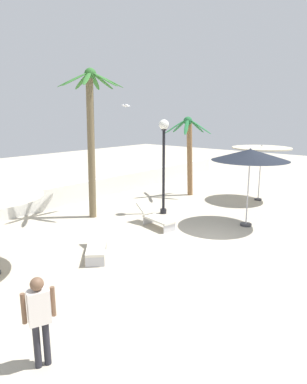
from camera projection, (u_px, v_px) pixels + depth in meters
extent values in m
plane|color=#B2A893|center=(218.00, 244.00, 11.57)|extent=(56.00, 56.00, 0.00)
cube|color=silver|center=(70.00, 194.00, 16.60)|extent=(25.20, 0.30, 1.00)
cylinder|color=#333338|center=(246.00, 225.00, 13.51)|extent=(0.45, 0.45, 0.08)
cylinder|color=#A5A5AD|center=(248.00, 193.00, 13.23)|extent=(0.05, 0.05, 2.65)
cone|color=black|center=(250.00, 155.00, 12.89)|extent=(2.92, 2.92, 0.43)
sphere|color=#99999E|center=(251.00, 149.00, 12.84)|extent=(0.08, 0.08, 0.08)
cylinder|color=#333338|center=(258.00, 199.00, 17.49)|extent=(0.36, 0.36, 0.08)
cylinder|color=#A5A5AD|center=(260.00, 174.00, 17.20)|extent=(0.05, 0.05, 2.69)
cylinder|color=#B7AD93|center=(262.00, 148.00, 16.90)|extent=(2.88, 2.88, 0.06)
sphere|color=#99999E|center=(262.00, 145.00, 16.88)|extent=(0.08, 0.08, 0.08)
cylinder|color=brown|center=(190.00, 159.00, 18.14)|extent=(0.53, 0.28, 3.97)
sphere|color=#1F6232|center=(188.00, 121.00, 17.51)|extent=(0.45, 0.45, 0.45)
ellipsoid|color=#1F6232|center=(197.00, 126.00, 18.03)|extent=(1.23, 0.35, 0.77)
ellipsoid|color=#1F6232|center=(180.00, 126.00, 18.14)|extent=(0.55, 1.22, 0.77)
ellipsoid|color=#1F6232|center=(175.00, 127.00, 17.37)|extent=(1.14, 0.82, 0.77)
ellipsoid|color=#1F6232|center=(186.00, 127.00, 16.91)|extent=(1.16, 0.77, 0.77)
ellipsoid|color=#1F6232|center=(200.00, 127.00, 17.24)|extent=(0.42, 1.23, 0.77)
cylinder|color=brown|center=(91.00, 148.00, 14.06)|extent=(0.41, 0.30, 5.86)
sphere|color=#2D6629|center=(90.00, 74.00, 13.48)|extent=(0.48, 0.48, 0.48)
ellipsoid|color=#2D6629|center=(103.00, 81.00, 14.07)|extent=(1.27, 0.28, 0.65)
ellipsoid|color=#2D6629|center=(95.00, 81.00, 14.20)|extent=(1.15, 0.89, 0.65)
ellipsoid|color=#2D6629|center=(82.00, 81.00, 14.05)|extent=(0.41, 1.28, 0.65)
ellipsoid|color=#2D6629|center=(73.00, 79.00, 13.37)|extent=(1.14, 0.89, 0.65)
ellipsoid|color=#2D6629|center=(76.00, 79.00, 13.06)|extent=(1.27, 0.29, 0.65)
ellipsoid|color=#2D6629|center=(87.00, 78.00, 12.87)|extent=(1.11, 0.95, 0.65)
ellipsoid|color=#2D6629|center=(104.00, 79.00, 13.20)|extent=(0.43, 1.28, 0.65)
ellipsoid|color=#2D6629|center=(108.00, 80.00, 13.58)|extent=(1.03, 1.04, 0.65)
cylinder|color=black|center=(163.00, 211.00, 15.17)|extent=(0.28, 0.28, 0.20)
cylinder|color=black|center=(164.00, 173.00, 14.78)|extent=(0.12, 0.12, 3.67)
cylinder|color=black|center=(164.00, 130.00, 14.37)|extent=(0.22, 0.22, 0.06)
sphere|color=white|center=(164.00, 125.00, 14.32)|extent=(0.42, 0.42, 0.42)
cube|color=#B7B7BC|center=(169.00, 228.00, 12.72)|extent=(0.55, 0.16, 0.35)
cube|color=#B7B7BC|center=(149.00, 219.00, 13.73)|extent=(0.55, 0.16, 0.35)
cube|color=silver|center=(159.00, 219.00, 13.19)|extent=(0.85, 1.49, 0.08)
cube|color=silver|center=(146.00, 207.00, 13.80)|extent=(0.67, 0.70, 0.40)
cube|color=#B7B7BC|center=(95.00, 261.00, 9.84)|extent=(0.42, 0.41, 0.35)
cube|color=#B7B7BC|center=(98.00, 244.00, 11.10)|extent=(0.42, 0.41, 0.35)
cube|color=silver|center=(96.00, 247.00, 10.43)|extent=(1.37, 1.39, 0.08)
cube|color=silver|center=(98.00, 230.00, 11.30)|extent=(0.73, 0.73, 0.55)
cylinder|color=#26262D|center=(47.00, 343.00, 5.96)|extent=(0.12, 0.12, 0.85)
cylinder|color=#26262D|center=(37.00, 345.00, 5.89)|extent=(0.12, 0.12, 0.85)
cube|color=silver|center=(39.00, 307.00, 5.76)|extent=(0.42, 0.36, 0.60)
sphere|color=brown|center=(37.00, 284.00, 5.67)|extent=(0.23, 0.23, 0.23)
cylinder|color=brown|center=(53.00, 301.00, 5.86)|extent=(0.08, 0.08, 0.54)
cylinder|color=brown|center=(24.00, 309.00, 5.64)|extent=(0.08, 0.08, 0.54)
ellipsoid|color=white|center=(126.00, 106.00, 19.28)|extent=(0.34, 0.25, 0.12)
sphere|color=white|center=(123.00, 105.00, 19.21)|extent=(0.10, 0.10, 0.10)
cube|color=silver|center=(128.00, 105.00, 19.00)|extent=(0.40, 0.60, 0.16)
cube|color=silver|center=(124.00, 106.00, 19.55)|extent=(0.40, 0.61, 0.12)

